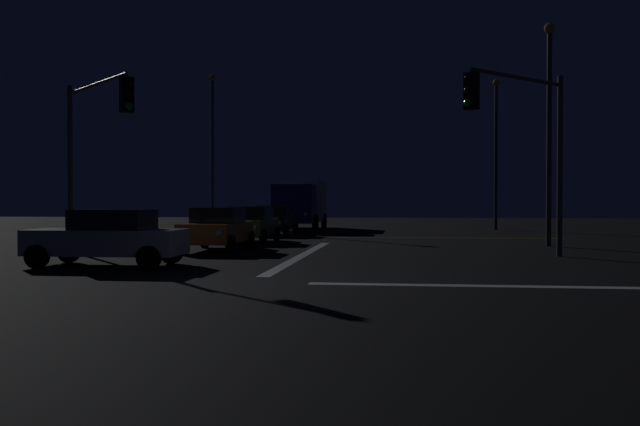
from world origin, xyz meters
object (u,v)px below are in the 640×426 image
object	(u,v)px
box_truck	(302,202)
traffic_signal_nw	(93,131)
sedan_silver_crossing	(108,237)
streetlamp_right_far	(496,143)
sedan_green	(250,224)
streetlamp_left_far	(213,141)
sedan_orange	(217,229)
sedan_black	(274,220)
streetlamp_right_near	(549,118)
traffic_signal_ne	(524,127)

from	to	relation	value
box_truck	traffic_signal_nw	world-z (taller)	traffic_signal_nw
box_truck	sedan_silver_crossing	size ratio (longest dim) A/B	1.91
streetlamp_right_far	box_truck	bearing A→B (deg)	-178.42
box_truck	sedan_green	bearing A→B (deg)	-90.85
sedan_green	box_truck	world-z (taller)	box_truck
streetlamp_right_far	streetlamp_left_far	distance (m)	18.12
sedan_orange	traffic_signal_nw	bearing A→B (deg)	-139.36
traffic_signal_nw	sedan_black	bearing A→B (deg)	76.83
sedan_green	streetlamp_left_far	bearing A→B (deg)	111.34
sedan_black	sedan_silver_crossing	size ratio (longest dim) A/B	1.00
sedan_silver_crossing	streetlamp_right_near	bearing A→B (deg)	36.22
box_truck	sedan_orange	bearing A→B (deg)	-90.84
sedan_silver_crossing	box_truck	bearing A→B (deg)	86.27
traffic_signal_ne	streetlamp_left_far	world-z (taller)	streetlamp_left_far
traffic_signal_nw	sedan_orange	bearing A→B (deg)	40.64
sedan_green	streetlamp_left_far	world-z (taller)	streetlamp_left_far
box_truck	streetlamp_right_near	distance (m)	20.14
sedan_orange	sedan_green	xyz separation A→B (m)	(0.07, 5.21, 0.00)
sedan_silver_crossing	traffic_signal_nw	bearing A→B (deg)	120.35
sedan_black	traffic_signal_ne	world-z (taller)	traffic_signal_ne
sedan_orange	sedan_green	distance (m)	5.21
traffic_signal_ne	streetlamp_left_far	bearing A→B (deg)	125.38
sedan_black	streetlamp_right_far	size ratio (longest dim) A/B	0.46
sedan_black	traffic_signal_ne	xyz separation A→B (m)	(10.41, -14.23, 3.27)
sedan_silver_crossing	traffic_signal_ne	distance (m)	12.75
streetlamp_right_far	streetlamp_right_near	world-z (taller)	streetlamp_right_far
sedan_orange	sedan_silver_crossing	world-z (taller)	same
sedan_orange	streetlamp_right_near	xyz separation A→B (m)	(12.47, 3.85, 4.31)
sedan_orange	traffic_signal_nw	size ratio (longest dim) A/B	0.74
box_truck	streetlamp_left_far	size ratio (longest dim) A/B	0.82
streetlamp_left_far	traffic_signal_ne	bearing A→B (deg)	-54.62
sedan_black	streetlamp_left_far	bearing A→B (deg)	123.98
sedan_black	sedan_green	bearing A→B (deg)	-89.19
sedan_orange	streetlamp_right_far	size ratio (longest dim) A/B	0.46
traffic_signal_nw	box_truck	bearing A→B (deg)	80.70
sedan_black	box_truck	size ratio (longest dim) A/B	0.52
sedan_green	traffic_signal_ne	bearing A→B (deg)	-37.56
traffic_signal_nw	traffic_signal_ne	bearing A→B (deg)	0.75
sedan_green	traffic_signal_ne	world-z (taller)	traffic_signal_ne
sedan_green	streetlamp_right_far	size ratio (longest dim) A/B	0.46
sedan_orange	box_truck	world-z (taller)	box_truck
sedan_orange	streetlamp_right_near	bearing A→B (deg)	17.17
sedan_silver_crossing	traffic_signal_ne	world-z (taller)	traffic_signal_ne
sedan_green	streetlamp_right_far	bearing A→B (deg)	49.75
sedan_silver_crossing	streetlamp_right_far	bearing A→B (deg)	62.06
sedan_green	traffic_signal_nw	xyz separation A→B (m)	(-3.46, -8.11, 3.31)
traffic_signal_ne	traffic_signal_nw	world-z (taller)	traffic_signal_nw
sedan_silver_crossing	traffic_signal_ne	bearing A→B (deg)	16.88
traffic_signal_nw	sedan_silver_crossing	bearing A→B (deg)	-59.65
box_truck	streetlamp_right_far	world-z (taller)	streetlamp_right_far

